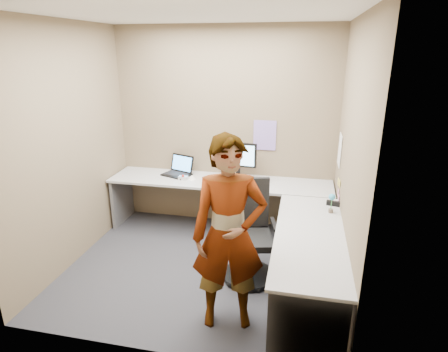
% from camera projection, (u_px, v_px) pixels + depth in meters
% --- Properties ---
extents(ground, '(3.00, 3.00, 0.00)m').
position_uv_depth(ground, '(201.00, 267.00, 4.32)').
color(ground, '#28272D').
rests_on(ground, ground).
extents(wall_back, '(3.00, 0.00, 3.00)m').
position_uv_depth(wall_back, '(225.00, 130.00, 5.08)').
color(wall_back, brown).
rests_on(wall_back, ground).
extents(wall_right, '(0.00, 2.70, 2.70)m').
position_uv_depth(wall_right, '(349.00, 164.00, 3.58)').
color(wall_right, brown).
rests_on(wall_right, ground).
extents(wall_left, '(0.00, 2.70, 2.70)m').
position_uv_depth(wall_left, '(69.00, 147.00, 4.18)').
color(wall_left, brown).
rests_on(wall_left, ground).
extents(ceiling, '(3.00, 3.00, 0.00)m').
position_uv_depth(ceiling, '(195.00, 14.00, 3.44)').
color(ceiling, white).
rests_on(ceiling, wall_back).
extents(desk, '(2.98, 2.58, 0.73)m').
position_uv_depth(desk, '(245.00, 211.00, 4.40)').
color(desk, '#AEAEAE').
rests_on(desk, ground).
extents(paper_ream, '(0.32, 0.24, 0.06)m').
position_uv_depth(paper_ream, '(238.00, 179.00, 4.95)').
color(paper_ream, red).
rests_on(paper_ream, desk).
extents(monitor, '(0.48, 0.15, 0.46)m').
position_uv_depth(monitor, '(238.00, 157.00, 4.87)').
color(monitor, black).
rests_on(monitor, paper_ream).
extents(laptop, '(0.45, 0.41, 0.26)m').
position_uv_depth(laptop, '(179.00, 170.00, 5.20)').
color(laptop, black).
rests_on(laptop, desk).
extents(trackball_mouse, '(0.12, 0.08, 0.07)m').
position_uv_depth(trackball_mouse, '(183.00, 178.00, 5.01)').
color(trackball_mouse, '#B7B7BC').
rests_on(trackball_mouse, desk).
extents(origami, '(0.10, 0.10, 0.06)m').
position_uv_depth(origami, '(192.00, 177.00, 5.01)').
color(origami, white).
rests_on(origami, desk).
extents(stapler, '(0.16, 0.07, 0.05)m').
position_uv_depth(stapler, '(333.00, 203.00, 4.17)').
color(stapler, black).
rests_on(stapler, desk).
extents(flower, '(0.07, 0.07, 0.22)m').
position_uv_depth(flower, '(332.00, 200.00, 3.96)').
color(flower, brown).
rests_on(flower, desk).
extents(calendar_purple, '(0.30, 0.01, 0.40)m').
position_uv_depth(calendar_purple, '(265.00, 135.00, 4.98)').
color(calendar_purple, '#846BB7').
rests_on(calendar_purple, wall_back).
extents(calendar_white, '(0.01, 0.28, 0.38)m').
position_uv_depth(calendar_white, '(340.00, 150.00, 4.45)').
color(calendar_white, white).
rests_on(calendar_white, wall_right).
extents(sticky_note_a, '(0.01, 0.07, 0.07)m').
position_uv_depth(sticky_note_a, '(340.00, 184.00, 4.22)').
color(sticky_note_a, '#F2E059').
rests_on(sticky_note_a, wall_right).
extents(sticky_note_b, '(0.01, 0.07, 0.07)m').
position_uv_depth(sticky_note_b, '(338.00, 193.00, 4.31)').
color(sticky_note_b, pink).
rests_on(sticky_note_b, wall_right).
extents(sticky_note_c, '(0.01, 0.07, 0.07)m').
position_uv_depth(sticky_note_c, '(339.00, 198.00, 4.21)').
color(sticky_note_c, pink).
rests_on(sticky_note_c, wall_right).
extents(sticky_note_d, '(0.01, 0.07, 0.07)m').
position_uv_depth(sticky_note_d, '(338.00, 182.00, 4.37)').
color(sticky_note_d, '#F2E059').
rests_on(sticky_note_d, wall_right).
extents(office_chair, '(0.61, 0.58, 1.07)m').
position_uv_depth(office_chair, '(249.00, 240.00, 4.04)').
color(office_chair, black).
rests_on(office_chair, ground).
extents(person, '(0.72, 0.56, 1.76)m').
position_uv_depth(person, '(229.00, 235.00, 3.21)').
color(person, '#999399').
rests_on(person, ground).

